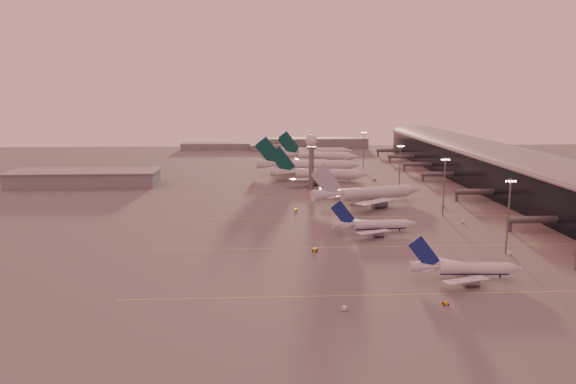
{
  "coord_description": "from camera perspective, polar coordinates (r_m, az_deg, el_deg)",
  "views": [
    {
      "loc": [
        -22.88,
        -173.55,
        53.68
      ],
      "look_at": [
        -10.25,
        65.75,
        9.0
      ],
      "focal_mm": 35.0,
      "sensor_mm": 36.0,
      "label": 1
    }
  ],
  "objects": [
    {
      "name": "greentail_c",
      "position": [
        406.44,
        3.12,
        3.49
      ],
      "size": [
        57.8,
        46.1,
        21.43
      ],
      "color": "silver",
      "rests_on": "ground"
    },
    {
      "name": "gsv_tug_far",
      "position": [
        278.48,
        5.65,
        -0.51
      ],
      "size": [
        2.98,
        3.54,
        0.87
      ],
      "color": "silver",
      "rests_on": "ground"
    },
    {
      "name": "gsv_catering_a",
      "position": [
        197.3,
        21.61,
        -5.34
      ],
      "size": [
        5.29,
        2.65,
        4.27
      ],
      "color": "silver",
      "rests_on": "ground"
    },
    {
      "name": "gsv_tug_near",
      "position": [
        148.61,
        15.71,
        -10.84
      ],
      "size": [
        1.92,
        3.08,
        0.86
      ],
      "color": "gold",
      "rests_on": "ground"
    },
    {
      "name": "terminal",
      "position": [
        315.3,
        21.53,
        1.95
      ],
      "size": [
        57.0,
        362.0,
        23.04
      ],
      "color": "black",
      "rests_on": "ground"
    },
    {
      "name": "gsv_truck_b",
      "position": [
        237.1,
        17.39,
        -2.76
      ],
      "size": [
        5.12,
        2.18,
        2.02
      ],
      "color": "silver",
      "rests_on": "ground"
    },
    {
      "name": "taxiway_markings",
      "position": [
        241.6,
        9.71,
        -2.43
      ],
      "size": [
        180.0,
        185.25,
        0.02
      ],
      "color": "#EBD953",
      "rests_on": "ground"
    },
    {
      "name": "gsv_tug_hangar",
      "position": [
        333.45,
        8.78,
        1.27
      ],
      "size": [
        3.8,
        2.39,
        1.06
      ],
      "color": "gold",
      "rests_on": "ground"
    },
    {
      "name": "gsv_catering_b",
      "position": [
        265.12,
        15.56,
        -1.03
      ],
      "size": [
        5.51,
        2.83,
        4.41
      ],
      "color": "gold",
      "rests_on": "ground"
    },
    {
      "name": "narrowbody_near",
      "position": [
        168.52,
        17.63,
        -7.6
      ],
      "size": [
        32.81,
        26.15,
        12.81
      ],
      "color": "silver",
      "rests_on": "ground"
    },
    {
      "name": "gsv_truck_d",
      "position": [
        311.98,
        -3.77,
        0.83
      ],
      "size": [
        3.61,
        5.46,
        2.08
      ],
      "color": "silver",
      "rests_on": "ground"
    },
    {
      "name": "hangar",
      "position": [
        331.93,
        -20.0,
        1.37
      ],
      "size": [
        82.0,
        27.0,
        8.5
      ],
      "color": "slate",
      "rests_on": "ground"
    },
    {
      "name": "mast_d",
      "position": [
        382.3,
        7.7,
        4.47
      ],
      "size": [
        3.6,
        0.56,
        25.0
      ],
      "color": "#5B5E63",
      "rests_on": "ground"
    },
    {
      "name": "gsv_truck_a",
      "position": [
        140.49,
        5.93,
        -11.47
      ],
      "size": [
        5.44,
        2.16,
        2.18
      ],
      "color": "silver",
      "rests_on": "ground"
    },
    {
      "name": "mast_a",
      "position": [
        195.59,
        21.49,
        -1.97
      ],
      "size": [
        3.6,
        0.56,
        25.0
      ],
      "color": "#5B5E63",
      "rests_on": "ground"
    },
    {
      "name": "gsv_truck_c",
      "position": [
        247.65,
        0.87,
        -1.68
      ],
      "size": [
        5.87,
        5.15,
        2.34
      ],
      "color": "gold",
      "rests_on": "ground"
    },
    {
      "name": "mast_b",
      "position": [
        244.73,
        15.58,
        0.78
      ],
      "size": [
        3.6,
        0.56,
        25.0
      ],
      "color": "#5B5E63",
      "rests_on": "ground"
    },
    {
      "name": "distant_horizon",
      "position": [
        501.81,
        -0.09,
        4.87
      ],
      "size": [
        165.0,
        37.5,
        9.0
      ],
      "color": "slate",
      "rests_on": "ground"
    },
    {
      "name": "ground",
      "position": [
        183.09,
        4.32,
        -6.52
      ],
      "size": [
        700.0,
        700.0,
        0.0
      ],
      "primitive_type": "plane",
      "color": "#545252",
      "rests_on": "ground"
    },
    {
      "name": "mast_c",
      "position": [
        295.48,
        11.3,
        2.59
      ],
      "size": [
        3.6,
        0.56,
        25.0
      ],
      "color": "#5B5E63",
      "rests_on": "ground"
    },
    {
      "name": "widebody_white",
      "position": [
        266.14,
        8.19,
        -0.41
      ],
      "size": [
        55.93,
        44.11,
        20.4
      ],
      "color": "silver",
      "rests_on": "ground"
    },
    {
      "name": "greentail_d",
      "position": [
        436.04,
        2.91,
        3.97
      ],
      "size": [
        57.6,
        46.54,
        20.93
      ],
      "color": "silver",
      "rests_on": "ground"
    },
    {
      "name": "gsv_tug_mid",
      "position": [
        187.56,
        2.74,
        -5.91
      ],
      "size": [
        4.22,
        3.17,
        1.07
      ],
      "color": "gold",
      "rests_on": "ground"
    },
    {
      "name": "greentail_b",
      "position": [
        352.41,
        2.1,
        2.49
      ],
      "size": [
        65.82,
        53.11,
        23.9
      ],
      "color": "silver",
      "rests_on": "ground"
    },
    {
      "name": "narrowbody_mid",
      "position": [
        212.73,
        8.78,
        -3.46
      ],
      "size": [
        32.98,
        26.26,
        12.88
      ],
      "color": "silver",
      "rests_on": "ground"
    },
    {
      "name": "greentail_a",
      "position": [
        322.9,
        3.24,
        1.64
      ],
      "size": [
        57.08,
        45.82,
        20.79
      ],
      "color": "silver",
      "rests_on": "ground"
    },
    {
      "name": "radar_tower",
      "position": [
        296.68,
        2.4,
        4.22
      ],
      "size": [
        6.4,
        6.4,
        31.1
      ],
      "color": "#5B5E63",
      "rests_on": "ground"
    }
  ]
}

